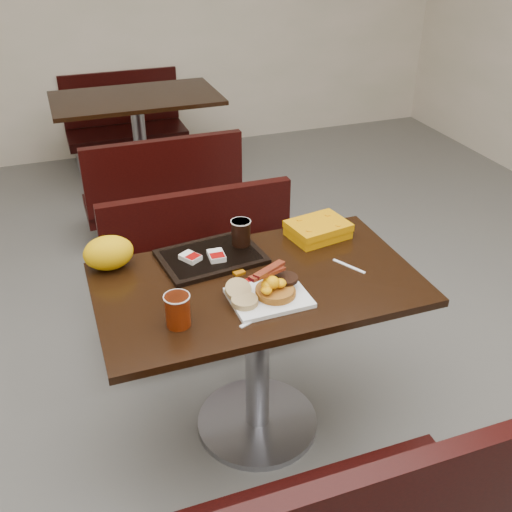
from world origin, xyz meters
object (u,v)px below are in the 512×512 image
object	(u,v)px
tray	(211,257)
hashbrown_sleeve_right	(216,256)
pancake_stack	(276,291)
clamshell	(318,230)
bench_far_s	(160,182)
hashbrown_sleeve_left	(190,257)
table_far	(140,145)
paper_bag	(108,253)
bench_near_s	(334,500)
fork	(252,321)
table_near	(257,358)
coffee_cup_far	(241,233)
platter	(269,298)
coffee_cup_near	(178,311)
bench_far_n	(126,120)
bench_near_n	(210,274)
knife	(349,266)

from	to	relation	value
tray	hashbrown_sleeve_right	distance (m)	0.04
pancake_stack	clamshell	xyz separation A→B (m)	(0.33, 0.36, 0.00)
bench_far_s	hashbrown_sleeve_left	bearing A→B (deg)	-96.89
table_far	paper_bag	bearing A→B (deg)	-102.26
bench_near_s	fork	distance (m)	0.62
table_far	paper_bag	world-z (taller)	paper_bag
table_near	fork	world-z (taller)	fork
table_far	hashbrown_sleeve_right	distance (m)	2.46
coffee_cup_far	platter	bearing A→B (deg)	-93.57
coffee_cup_near	bench_near_s	bearing A→B (deg)	-57.58
bench_near_s	bench_far_s	xyz separation A→B (m)	(0.00, 2.60, 0.00)
bench_far_n	tray	distance (m)	3.12
bench_far_s	coffee_cup_far	world-z (taller)	coffee_cup_far
clamshell	bench_near_s	bearing A→B (deg)	-120.70
clamshell	bench_far_s	bearing A→B (deg)	92.17
hashbrown_sleeve_left	bench_near_n	bearing A→B (deg)	36.49
knife	clamshell	xyz separation A→B (m)	(-0.01, 0.26, 0.03)
hashbrown_sleeve_right	paper_bag	size ratio (longest dim) A/B	0.43
coffee_cup_near	coffee_cup_far	size ratio (longest dim) A/B	1.10
bench_near_s	bench_far_n	size ratio (longest dim) A/B	1.00
bench_near_n	pancake_stack	world-z (taller)	pancake_stack
bench_near_n	knife	size ratio (longest dim) A/B	6.81
coffee_cup_near	tray	xyz separation A→B (m)	(0.22, 0.37, -0.05)
table_near	coffee_cup_far	xyz separation A→B (m)	(0.02, 0.25, 0.45)
fork	coffee_cup_far	world-z (taller)	coffee_cup_far
platter	tray	xyz separation A→B (m)	(-0.12, 0.34, 0.00)
bench_far_s	table_far	bearing A→B (deg)	90.00
hashbrown_sleeve_right	table_far	bearing A→B (deg)	90.39
table_far	fork	size ratio (longest dim) A/B	8.27
bench_far_n	tray	world-z (taller)	tray
table_far	hashbrown_sleeve_left	size ratio (longest dim) A/B	15.61
bench_far_s	paper_bag	distance (m)	1.76
bench_near_n	clamshell	world-z (taller)	clamshell
table_near	paper_bag	distance (m)	0.73
pancake_stack	hashbrown_sleeve_right	world-z (taller)	pancake_stack
bench_near_n	table_far	bearing A→B (deg)	90.00
knife	coffee_cup_far	xyz separation A→B (m)	(-0.35, 0.28, 0.07)
platter	clamshell	distance (m)	0.51
table_far	pancake_stack	xyz separation A→B (m)	(0.02, -2.73, 0.41)
bench_near_n	knife	xyz separation A→B (m)	(0.37, -0.73, 0.39)
bench_near_s	fork	world-z (taller)	fork
bench_near_s	clamshell	size ratio (longest dim) A/B	4.16
knife	paper_bag	bearing A→B (deg)	-137.46
knife	coffee_cup_far	world-z (taller)	coffee_cup_far
pancake_stack	table_near	bearing A→B (deg)	99.45
bench_far_n	hashbrown_sleeve_right	size ratio (longest dim) A/B	12.21
knife	hashbrown_sleeve_right	xyz separation A→B (m)	(-0.47, 0.21, 0.03)
pancake_stack	fork	size ratio (longest dim) A/B	0.99
tray	platter	bearing A→B (deg)	-78.13
platter	hashbrown_sleeve_left	size ratio (longest dim) A/B	3.57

